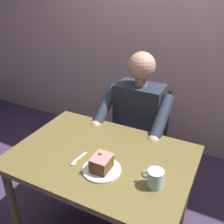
% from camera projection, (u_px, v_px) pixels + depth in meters
% --- Properties ---
extents(dining_table, '(1.07, 0.76, 0.73)m').
position_uv_depth(dining_table, '(102.00, 167.00, 1.60)').
color(dining_table, brown).
rests_on(dining_table, ground).
extents(chair, '(0.42, 0.42, 0.88)m').
position_uv_depth(chair, '(142.00, 134.00, 2.24)').
color(chair, brown).
rests_on(chair, ground).
extents(seated_person, '(0.53, 0.58, 1.21)m').
position_uv_depth(seated_person, '(135.00, 128.00, 2.03)').
color(seated_person, '#202634').
rests_on(seated_person, ground).
extents(dessert_plate, '(0.21, 0.21, 0.01)m').
position_uv_depth(dessert_plate, '(102.00, 170.00, 1.44)').
color(dessert_plate, white).
rests_on(dessert_plate, dining_table).
extents(cake_slice, '(0.10, 0.12, 0.10)m').
position_uv_depth(cake_slice, '(102.00, 163.00, 1.42)').
color(cake_slice, brown).
rests_on(cake_slice, dessert_plate).
extents(coffee_cup, '(0.12, 0.08, 0.10)m').
position_uv_depth(coffee_cup, '(155.00, 178.00, 1.31)').
color(coffee_cup, '#A9C6D4').
rests_on(coffee_cup, dining_table).
extents(dessert_spoon, '(0.03, 0.14, 0.01)m').
position_uv_depth(dessert_spoon, '(77.00, 160.00, 1.51)').
color(dessert_spoon, silver).
rests_on(dessert_spoon, dining_table).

